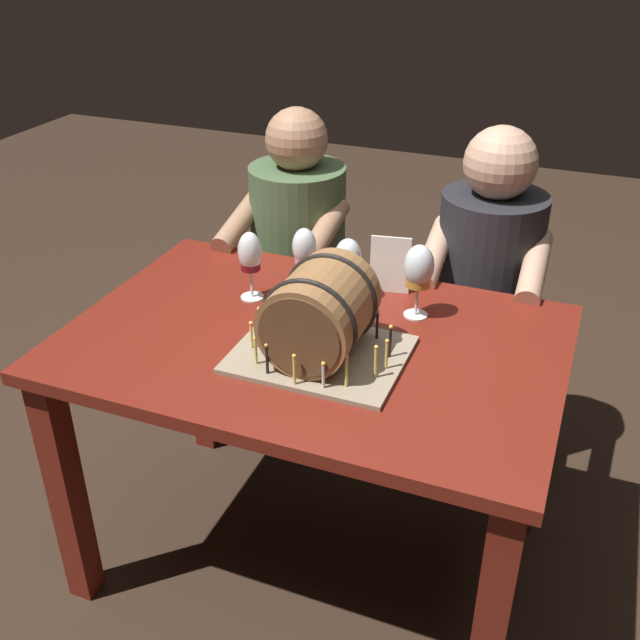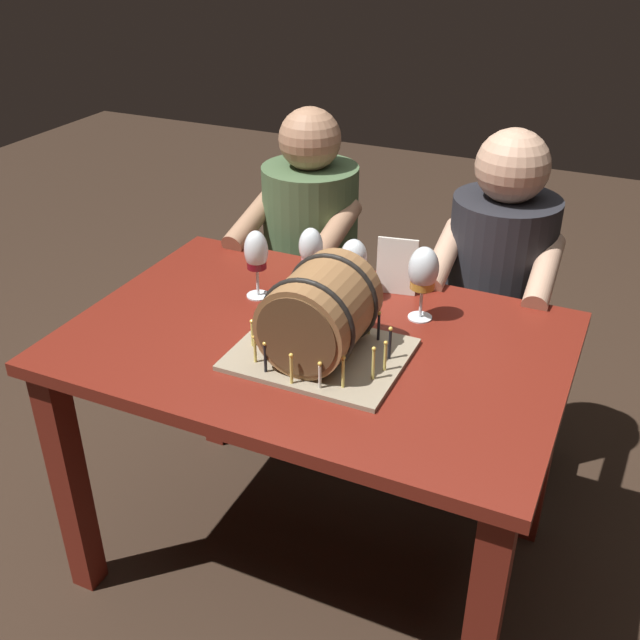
{
  "view_description": "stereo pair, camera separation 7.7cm",
  "coord_description": "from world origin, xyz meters",
  "px_view_note": "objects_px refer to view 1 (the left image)",
  "views": [
    {
      "loc": [
        0.6,
        -1.47,
        1.71
      ],
      "look_at": [
        0.05,
        -0.08,
        0.86
      ],
      "focal_mm": 41.86,
      "sensor_mm": 36.0,
      "label": 1
    },
    {
      "loc": [
        0.68,
        -1.44,
        1.71
      ],
      "look_at": [
        0.05,
        -0.08,
        0.86
      ],
      "focal_mm": 41.86,
      "sensor_mm": 36.0,
      "label": 2
    }
  ],
  "objects_px": {
    "wine_glass_red": "(250,255)",
    "menu_card": "(390,265)",
    "barrel_cake": "(320,316)",
    "wine_glass_amber": "(419,270)",
    "person_seated_right": "(481,322)",
    "wine_glass_rose": "(304,250)",
    "dining_table": "(313,379)",
    "person_seated_left": "(299,290)",
    "wine_glass_empty": "(348,258)"
  },
  "relations": [
    {
      "from": "wine_glass_red",
      "to": "menu_card",
      "type": "bearing_deg",
      "value": 27.81
    },
    {
      "from": "barrel_cake",
      "to": "wine_glass_amber",
      "type": "distance_m",
      "value": 0.32
    },
    {
      "from": "menu_card",
      "to": "person_seated_right",
      "type": "xyz_separation_m",
      "value": [
        0.22,
        0.33,
        -0.31
      ]
    },
    {
      "from": "wine_glass_red",
      "to": "wine_glass_rose",
      "type": "relative_size",
      "value": 1.04
    },
    {
      "from": "dining_table",
      "to": "person_seated_right",
      "type": "bearing_deg",
      "value": 63.69
    },
    {
      "from": "person_seated_left",
      "to": "person_seated_right",
      "type": "distance_m",
      "value": 0.64
    },
    {
      "from": "dining_table",
      "to": "barrel_cake",
      "type": "distance_m",
      "value": 0.25
    },
    {
      "from": "menu_card",
      "to": "barrel_cake",
      "type": "bearing_deg",
      "value": -107.97
    },
    {
      "from": "wine_glass_red",
      "to": "wine_glass_amber",
      "type": "relative_size",
      "value": 0.96
    },
    {
      "from": "wine_glass_amber",
      "to": "wine_glass_red",
      "type": "bearing_deg",
      "value": -171.23
    },
    {
      "from": "barrel_cake",
      "to": "person_seated_left",
      "type": "bearing_deg",
      "value": 117.0
    },
    {
      "from": "person_seated_right",
      "to": "dining_table",
      "type": "bearing_deg",
      "value": -116.31
    },
    {
      "from": "barrel_cake",
      "to": "person_seated_right",
      "type": "xyz_separation_m",
      "value": [
        0.27,
        0.72,
        -0.34
      ]
    },
    {
      "from": "person_seated_left",
      "to": "person_seated_right",
      "type": "bearing_deg",
      "value": 0.0
    },
    {
      "from": "menu_card",
      "to": "person_seated_left",
      "type": "relative_size",
      "value": 0.14
    },
    {
      "from": "wine_glass_empty",
      "to": "menu_card",
      "type": "relative_size",
      "value": 1.11
    },
    {
      "from": "barrel_cake",
      "to": "wine_glass_rose",
      "type": "xyz_separation_m",
      "value": [
        -0.17,
        0.3,
        0.01
      ]
    },
    {
      "from": "wine_glass_empty",
      "to": "wine_glass_amber",
      "type": "relative_size",
      "value": 0.89
    },
    {
      "from": "barrel_cake",
      "to": "wine_glass_amber",
      "type": "height_order",
      "value": "barrel_cake"
    },
    {
      "from": "wine_glass_empty",
      "to": "wine_glass_red",
      "type": "bearing_deg",
      "value": -160.25
    },
    {
      "from": "wine_glass_red",
      "to": "person_seated_left",
      "type": "bearing_deg",
      "value": 99.35
    },
    {
      "from": "wine_glass_red",
      "to": "person_seated_left",
      "type": "distance_m",
      "value": 0.63
    },
    {
      "from": "menu_card",
      "to": "person_seated_left",
      "type": "distance_m",
      "value": 0.62
    },
    {
      "from": "person_seated_left",
      "to": "wine_glass_red",
      "type": "bearing_deg",
      "value": -80.65
    },
    {
      "from": "menu_card",
      "to": "person_seated_right",
      "type": "relative_size",
      "value": 0.14
    },
    {
      "from": "wine_glass_rose",
      "to": "person_seated_left",
      "type": "height_order",
      "value": "person_seated_left"
    },
    {
      "from": "wine_glass_rose",
      "to": "person_seated_right",
      "type": "height_order",
      "value": "person_seated_right"
    },
    {
      "from": "wine_glass_amber",
      "to": "person_seated_right",
      "type": "relative_size",
      "value": 0.17
    },
    {
      "from": "dining_table",
      "to": "person_seated_left",
      "type": "relative_size",
      "value": 1.06
    },
    {
      "from": "barrel_cake",
      "to": "person_seated_left",
      "type": "relative_size",
      "value": 0.35
    },
    {
      "from": "barrel_cake",
      "to": "wine_glass_rose",
      "type": "height_order",
      "value": "barrel_cake"
    },
    {
      "from": "dining_table",
      "to": "wine_glass_empty",
      "type": "height_order",
      "value": "wine_glass_empty"
    },
    {
      "from": "dining_table",
      "to": "wine_glass_rose",
      "type": "height_order",
      "value": "wine_glass_rose"
    },
    {
      "from": "wine_glass_rose",
      "to": "person_seated_left",
      "type": "relative_size",
      "value": 0.16
    },
    {
      "from": "wine_glass_empty",
      "to": "menu_card",
      "type": "distance_m",
      "value": 0.13
    },
    {
      "from": "dining_table",
      "to": "person_seated_left",
      "type": "xyz_separation_m",
      "value": [
        -0.32,
        0.64,
        -0.11
      ]
    },
    {
      "from": "dining_table",
      "to": "wine_glass_empty",
      "type": "distance_m",
      "value": 0.33
    },
    {
      "from": "wine_glass_empty",
      "to": "person_seated_right",
      "type": "height_order",
      "value": "person_seated_right"
    },
    {
      "from": "person_seated_left",
      "to": "wine_glass_empty",
      "type": "bearing_deg",
      "value": -52.17
    },
    {
      "from": "menu_card",
      "to": "person_seated_right",
      "type": "bearing_deg",
      "value": 46.84
    },
    {
      "from": "wine_glass_empty",
      "to": "menu_card",
      "type": "bearing_deg",
      "value": 44.41
    },
    {
      "from": "wine_glass_red",
      "to": "menu_card",
      "type": "distance_m",
      "value": 0.38
    },
    {
      "from": "dining_table",
      "to": "barrel_cake",
      "type": "height_order",
      "value": "barrel_cake"
    },
    {
      "from": "wine_glass_red",
      "to": "wine_glass_rose",
      "type": "xyz_separation_m",
      "value": [
        0.12,
        0.09,
        -0.0
      ]
    },
    {
      "from": "wine_glass_rose",
      "to": "person_seated_left",
      "type": "bearing_deg",
      "value": 115.68
    },
    {
      "from": "wine_glass_rose",
      "to": "wine_glass_amber",
      "type": "distance_m",
      "value": 0.33
    },
    {
      "from": "dining_table",
      "to": "menu_card",
      "type": "height_order",
      "value": "menu_card"
    },
    {
      "from": "dining_table",
      "to": "wine_glass_empty",
      "type": "relative_size",
      "value": 6.9
    },
    {
      "from": "wine_glass_red",
      "to": "wine_glass_rose",
      "type": "bearing_deg",
      "value": 38.03
    },
    {
      "from": "wine_glass_rose",
      "to": "menu_card",
      "type": "distance_m",
      "value": 0.24
    }
  ]
}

